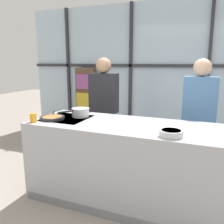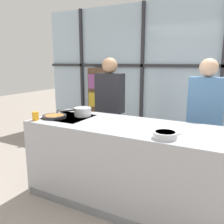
{
  "view_description": "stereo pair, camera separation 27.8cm",
  "coord_description": "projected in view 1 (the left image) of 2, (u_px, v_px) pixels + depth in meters",
  "views": [
    {
      "loc": [
        0.79,
        -2.43,
        1.61
      ],
      "look_at": [
        -0.24,
        0.1,
        1.03
      ],
      "focal_mm": 38.0,
      "sensor_mm": 36.0,
      "label": 1
    },
    {
      "loc": [
        1.04,
        -2.31,
        1.61
      ],
      "look_at": [
        -0.24,
        0.1,
        1.03
      ],
      "focal_mm": 38.0,
      "sensor_mm": 36.0,
      "label": 2
    }
  ],
  "objects": [
    {
      "name": "demo_island",
      "position": [
        128.0,
        163.0,
        2.73
      ],
      "size": [
        2.29,
        0.85,
        0.93
      ],
      "color": "#A8AAB2",
      "rests_on": "ground_plane"
    },
    {
      "name": "mixing_bowl",
      "position": [
        171.0,
        133.0,
        2.19
      ],
      "size": [
        0.22,
        0.22,
        0.06
      ],
      "color": "silver",
      "rests_on": "demo_island"
    },
    {
      "name": "juice_glass_near",
      "position": [
        33.0,
        118.0,
        2.71
      ],
      "size": [
        0.07,
        0.07,
        0.1
      ],
      "primitive_type": "cylinder",
      "color": "orange",
      "rests_on": "demo_island"
    },
    {
      "name": "spectator_center_left",
      "position": [
        199.0,
        113.0,
        3.18
      ],
      "size": [
        0.43,
        0.23,
        1.66
      ],
      "rotation": [
        0.0,
        0.0,
        3.14
      ],
      "color": "black",
      "rests_on": "ground_plane"
    },
    {
      "name": "ground_plane",
      "position": [
        128.0,
        200.0,
        2.82
      ],
      "size": [
        18.0,
        18.0,
        0.0
      ],
      "primitive_type": "plane",
      "color": "gray"
    },
    {
      "name": "frying_pan",
      "position": [
        52.0,
        118.0,
        2.86
      ],
      "size": [
        0.36,
        0.47,
        0.04
      ],
      "color": "#232326",
      "rests_on": "demo_island"
    },
    {
      "name": "bookshelf",
      "position": [
        86.0,
        101.0,
        5.41
      ],
      "size": [
        0.45,
        0.19,
        1.48
      ],
      "color": "brown",
      "rests_on": "ground_plane"
    },
    {
      "name": "spectator_far_left",
      "position": [
        104.0,
        105.0,
        3.69
      ],
      "size": [
        0.43,
        0.23,
        1.68
      ],
      "rotation": [
        0.0,
        0.0,
        3.14
      ],
      "color": "black",
      "rests_on": "ground_plane"
    },
    {
      "name": "saucepan",
      "position": [
        80.0,
        112.0,
        2.98
      ],
      "size": [
        0.28,
        0.37,
        0.11
      ],
      "color": "silver",
      "rests_on": "demo_island"
    },
    {
      "name": "white_plate",
      "position": [
        172.0,
        129.0,
        2.4
      ],
      "size": [
        0.27,
        0.27,
        0.01
      ],
      "primitive_type": "cylinder",
      "color": "white",
      "rests_on": "demo_island"
    },
    {
      "name": "back_window_wall",
      "position": [
        167.0,
        72.0,
        4.79
      ],
      "size": [
        6.4,
        0.1,
        2.8
      ],
      "color": "silver",
      "rests_on": "ground_plane"
    }
  ]
}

